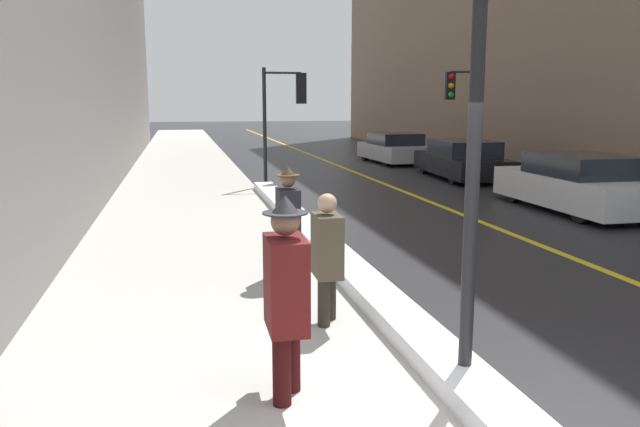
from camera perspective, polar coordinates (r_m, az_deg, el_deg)
sidewalk_slab at (r=19.08m, az=-12.05°, el=2.40°), size 4.00×80.00×0.01m
road_centre_stripe at (r=20.06m, az=5.37°, el=2.93°), size 0.16×80.00×0.00m
snow_bank_curb at (r=10.81m, az=0.12°, el=-2.65°), size 0.52×15.33×0.21m
lamp_post at (r=5.36m, az=14.21°, el=13.05°), size 0.28×0.28×4.65m
traffic_light_near at (r=18.86m, az=-2.97°, el=10.21°), size 1.31×0.33×3.51m
traffic_light_far at (r=21.42m, az=12.86°, el=10.21°), size 1.31×0.33×3.63m
pedestrian_with_shoulder_bag at (r=5.23m, az=-3.14°, el=-7.03°), size 0.38×0.75×1.76m
pedestrian_trailing at (r=7.02m, az=0.65°, el=-3.59°), size 0.29×0.49×1.51m
pedestrian_nearside at (r=8.84m, az=-2.93°, el=-0.37°), size 0.35×0.50×1.63m
parked_car_white at (r=15.70m, az=22.55°, el=2.49°), size 1.94×4.57×1.32m
parked_car_black at (r=21.34m, az=12.88°, el=4.78°), size 2.23×4.94×1.27m
parked_car_silver at (r=26.41m, az=6.82°, el=5.91°), size 2.03×4.30×1.24m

